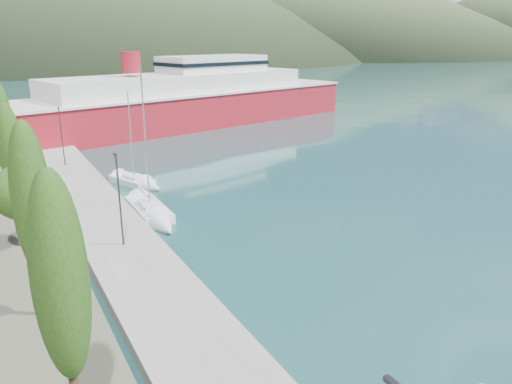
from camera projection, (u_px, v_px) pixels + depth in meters
ground at (52, 94)px, 124.30m from camera, size 1400.00×1400.00×0.00m
quay at (92, 205)px, 41.38m from camera, size 5.00×88.00×0.80m
tree_row at (6, 137)px, 41.93m from camera, size 3.57×65.25×11.24m
lamp_posts at (120, 197)px, 31.48m from camera, size 0.15×48.93×6.06m
sailboat_near at (157, 218)px, 38.72m from camera, size 2.44×8.92×12.81m
sailboat_mid at (143, 184)px, 47.70m from camera, size 4.37×6.95×9.76m
ferry at (184, 102)px, 79.36m from camera, size 63.52×28.02×12.35m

